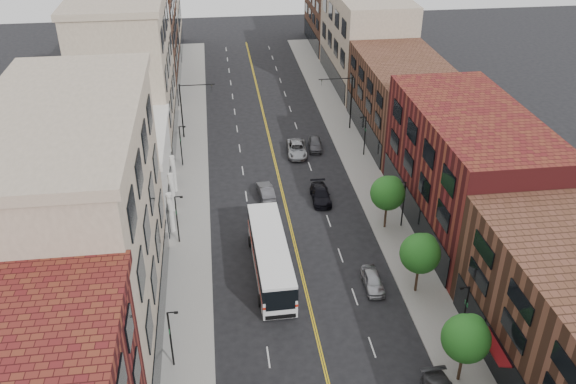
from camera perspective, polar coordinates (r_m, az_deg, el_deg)
name	(u,v)px	position (r m, az deg, el deg)	size (l,w,h in m)	color
sidewalk_left	(191,186)	(69.09, -9.07, 0.58)	(4.00, 110.00, 0.15)	gray
sidewalk_right	(365,175)	(71.03, 7.24, 1.60)	(4.00, 110.00, 0.15)	gray
bldg_l_tanoffice	(81,233)	(46.68, -18.80, -3.67)	(10.00, 22.00, 18.00)	gray
bldg_l_white	(118,176)	(64.44, -15.59, 1.47)	(10.00, 14.00, 8.00)	silver
bldg_l_far_a	(128,73)	(77.98, -14.74, 10.67)	(10.00, 20.00, 18.00)	gray
bldg_l_far_b	(142,39)	(97.41, -13.48, 13.73)	(10.00, 20.00, 15.00)	brown
bldg_r_mid	(467,170)	(61.33, 16.39, 1.95)	(10.00, 22.00, 12.00)	#5B1819
bldg_r_far_a	(403,100)	(79.54, 10.70, 8.44)	(10.00, 20.00, 10.00)	brown
bldg_r_far_b	(365,38)	(98.02, 7.20, 14.09)	(10.00, 22.00, 14.00)	gray
bldg_r_far_c	(339,16)	(117.22, 4.77, 16.12)	(10.00, 18.00, 11.00)	brown
tree_r_1	(467,337)	(44.70, 16.40, -12.87)	(3.40, 3.40, 5.59)	black
tree_r_2	(421,252)	(51.82, 12.34, -5.51)	(3.40, 3.40, 5.59)	black
tree_r_3	(388,192)	(59.76, 9.38, 0.01)	(3.40, 3.40, 5.59)	black
lamp_l_1	(171,336)	(45.49, -10.89, -13.10)	(0.81, 0.55, 5.05)	black
lamp_l_2	(177,217)	(58.22, -10.32, -2.30)	(0.81, 0.55, 5.05)	black
lamp_l_3	(181,144)	(72.26, -9.97, 4.47)	(0.81, 0.55, 5.05)	black
lamp_r_1	(465,310)	(48.65, 16.20, -10.54)	(0.81, 0.55, 5.05)	black
lamp_r_2	(403,201)	(60.72, 10.73, -0.87)	(0.81, 0.55, 5.05)	black
lamp_r_3	(365,134)	(74.29, 7.19, 5.44)	(0.81, 0.55, 5.05)	black
signal_mast_left	(187,104)	(78.89, -9.44, 8.10)	(4.49, 0.18, 7.20)	black
signal_mast_right	(346,97)	(80.64, 5.44, 8.87)	(4.49, 0.18, 7.20)	black
city_bus	(270,255)	(54.05, -1.65, -5.88)	(3.35, 13.12, 3.36)	white
car_parked_far	(373,281)	(53.66, 7.94, -8.23)	(1.60, 3.98, 1.36)	#A7A8AE
car_lane_behind	(266,191)	(66.04, -2.09, 0.10)	(1.45, 4.17, 1.37)	#4B4B50
car_lane_a	(321,195)	(65.39, 3.07, -0.25)	(1.94, 4.78, 1.39)	black
car_lane_b	(297,149)	(75.07, 0.85, 4.06)	(2.39, 5.19, 1.44)	#9A9CA1
car_lane_c	(315,144)	(76.49, 2.56, 4.52)	(1.63, 4.05, 1.38)	#4B4B50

